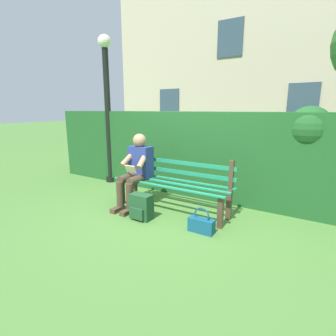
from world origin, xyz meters
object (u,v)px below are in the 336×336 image
Objects in this scene: lamp_post at (107,102)px; backpack at (141,207)px; park_bench at (174,183)px; handbag at (201,224)px; person_seated at (136,168)px.

backpack is at bearing 145.52° from lamp_post.
park_bench is 0.66m from backpack.
lamp_post reaches higher than handbag.
park_bench is at bearing 161.00° from lamp_post.
backpack is at bearing 4.73° from handbag.
person_seated is at bearing -44.53° from backpack.
park_bench is 5.09× the size of backpack.
park_bench is at bearing -33.90° from handbag.
lamp_post reaches higher than backpack.
backpack is at bearing 68.99° from park_bench.
person_seated reaches higher than handbag.
park_bench reaches higher than handbag.
person_seated reaches higher than park_bench.
lamp_post reaches higher than person_seated.
lamp_post is (2.08, -0.72, 1.30)m from park_bench.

